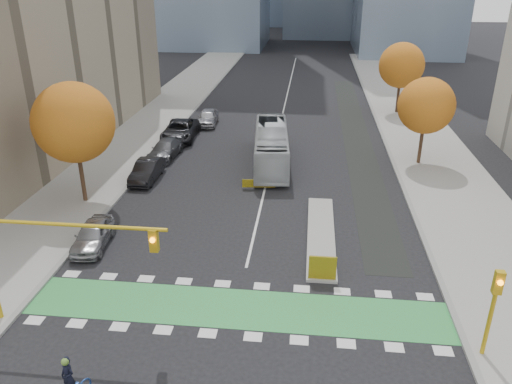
% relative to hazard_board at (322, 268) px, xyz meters
% --- Properties ---
extents(ground, '(300.00, 300.00, 0.00)m').
position_rel_hazard_board_xyz_m(ground, '(-4.00, -4.20, -0.80)').
color(ground, black).
rests_on(ground, ground).
extents(sidewalk_west, '(7.00, 120.00, 0.15)m').
position_rel_hazard_board_xyz_m(sidewalk_west, '(-17.50, 15.80, -0.73)').
color(sidewalk_west, gray).
rests_on(sidewalk_west, ground).
extents(sidewalk_east, '(7.00, 120.00, 0.15)m').
position_rel_hazard_board_xyz_m(sidewalk_east, '(9.50, 15.80, -0.73)').
color(sidewalk_east, gray).
rests_on(sidewalk_east, ground).
extents(curb_west, '(0.30, 120.00, 0.16)m').
position_rel_hazard_board_xyz_m(curb_west, '(-14.00, 15.80, -0.73)').
color(curb_west, gray).
rests_on(curb_west, ground).
extents(curb_east, '(0.30, 120.00, 0.16)m').
position_rel_hazard_board_xyz_m(curb_east, '(6.00, 15.80, -0.73)').
color(curb_east, gray).
rests_on(curb_east, ground).
extents(bike_crossing, '(20.00, 3.00, 0.01)m').
position_rel_hazard_board_xyz_m(bike_crossing, '(-4.00, -2.70, -0.79)').
color(bike_crossing, green).
rests_on(bike_crossing, ground).
extents(centre_line, '(0.15, 70.00, 0.01)m').
position_rel_hazard_board_xyz_m(centre_line, '(-4.00, 35.80, -0.80)').
color(centre_line, silver).
rests_on(centre_line, ground).
extents(bike_lane_paint, '(2.50, 50.00, 0.01)m').
position_rel_hazard_board_xyz_m(bike_lane_paint, '(3.50, 25.80, -0.80)').
color(bike_lane_paint, black).
rests_on(bike_lane_paint, ground).
extents(median_island, '(1.60, 10.00, 0.16)m').
position_rel_hazard_board_xyz_m(median_island, '(0.00, 4.80, -0.72)').
color(median_island, gray).
rests_on(median_island, ground).
extents(hazard_board, '(1.40, 0.12, 1.30)m').
position_rel_hazard_board_xyz_m(hazard_board, '(0.00, 0.00, 0.00)').
color(hazard_board, yellow).
rests_on(hazard_board, median_island).
extents(tree_west, '(5.20, 5.20, 8.22)m').
position_rel_hazard_board_xyz_m(tree_west, '(-16.00, 7.80, 4.82)').
color(tree_west, '#332114').
rests_on(tree_west, ground).
extents(tree_east_near, '(4.40, 4.40, 7.08)m').
position_rel_hazard_board_xyz_m(tree_east_near, '(8.00, 17.80, 4.06)').
color(tree_east_near, '#332114').
rests_on(tree_east_near, ground).
extents(tree_east_far, '(4.80, 4.80, 7.65)m').
position_rel_hazard_board_xyz_m(tree_east_far, '(8.50, 33.80, 4.44)').
color(tree_east_far, '#332114').
rests_on(tree_east_far, ground).
extents(traffic_signal_west, '(8.53, 0.56, 5.20)m').
position_rel_hazard_board_xyz_m(traffic_signal_west, '(-11.93, -4.71, 3.23)').
color(traffic_signal_west, '#BF9914').
rests_on(traffic_signal_west, ground).
extents(traffic_signal_east, '(0.35, 0.43, 4.10)m').
position_rel_hazard_board_xyz_m(traffic_signal_east, '(6.50, -4.71, 1.93)').
color(traffic_signal_east, '#BF9914').
rests_on(traffic_signal_east, ground).
extents(bus, '(3.52, 11.17, 3.06)m').
position_rel_hazard_board_xyz_m(bus, '(-3.98, 16.56, 0.73)').
color(bus, '#B9BEC1').
rests_on(bus, ground).
extents(parked_car_a, '(2.09, 4.38, 1.44)m').
position_rel_hazard_board_xyz_m(parked_car_a, '(-13.00, 2.14, -0.08)').
color(parked_car_a, gray).
rests_on(parked_car_a, ground).
extents(parked_car_b, '(1.63, 4.57, 1.50)m').
position_rel_hazard_board_xyz_m(parked_car_b, '(-13.00, 12.14, -0.05)').
color(parked_car_b, black).
rests_on(parked_car_b, ground).
extents(parked_car_c, '(2.35, 5.04, 1.43)m').
position_rel_hazard_board_xyz_m(parked_car_c, '(-13.00, 17.14, -0.09)').
color(parked_car_c, '#434448').
rests_on(parked_car_c, ground).
extents(parked_car_d, '(3.17, 6.32, 1.72)m').
position_rel_hazard_board_xyz_m(parked_car_d, '(-13.00, 22.14, 0.06)').
color(parked_car_d, black).
rests_on(parked_car_d, ground).
extents(parked_car_e, '(2.06, 4.66, 1.56)m').
position_rel_hazard_board_xyz_m(parked_car_e, '(-11.37, 27.14, -0.02)').
color(parked_car_e, '#9D9DA2').
rests_on(parked_car_e, ground).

